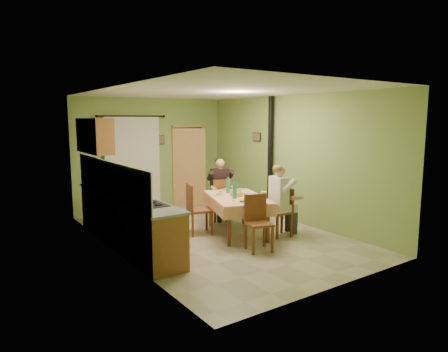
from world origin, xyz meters
TOP-DOWN VIEW (x-y plane):
  - floor at (0.00, 0.00)m, footprint 4.00×6.00m
  - room_shell at (0.00, 0.00)m, footprint 4.04×6.04m
  - kitchen_run at (-1.71, 0.40)m, footprint 0.64×3.64m
  - upper_cabinets at (-1.82, 1.70)m, footprint 0.35×1.40m
  - curtain at (-0.55, 2.90)m, footprint 1.70×0.07m
  - doorway at (1.03, 2.90)m, footprint 0.96×0.36m
  - dining_table at (0.39, -0.16)m, footprint 1.51×1.93m
  - tableware at (0.36, -0.27)m, footprint 0.67×1.68m
  - chair_far at (0.70, 0.90)m, footprint 0.51×0.51m
  - chair_near at (0.08, -1.21)m, footprint 0.51×0.51m
  - chair_right at (0.99, -0.77)m, footprint 0.44×0.44m
  - chair_left at (-0.24, 0.27)m, footprint 0.56×0.56m
  - man_far at (0.70, 0.91)m, footprint 0.65×0.58m
  - man_right at (0.98, -0.77)m, footprint 0.51×0.61m
  - stove_flue at (1.90, 0.60)m, footprint 0.24×0.24m
  - picture_back at (0.25, 2.97)m, footprint 0.19×0.03m
  - picture_right at (1.97, 1.20)m, footprint 0.03×0.31m

SIDE VIEW (x-z plane):
  - floor at x=0.00m, z-range -0.01..0.01m
  - chair_right at x=0.99m, z-range -0.19..0.76m
  - chair_far at x=0.70m, z-range -0.19..0.77m
  - chair_near at x=0.08m, z-range -0.20..0.78m
  - chair_left at x=-0.24m, z-range -0.22..0.80m
  - dining_table at x=0.39m, z-range 0.00..0.76m
  - kitchen_run at x=-1.71m, z-range -0.30..1.26m
  - tableware at x=0.36m, z-range 0.66..0.99m
  - man_far at x=0.70m, z-range 0.18..1.57m
  - man_right at x=0.98m, z-range 0.18..1.57m
  - stove_flue at x=1.90m, z-range -0.38..2.42m
  - doorway at x=1.03m, z-range -0.02..2.13m
  - curtain at x=-0.55m, z-range 0.15..2.37m
  - picture_back at x=0.25m, z-range 1.64..1.86m
  - room_shell at x=0.00m, z-range 0.41..3.23m
  - picture_right at x=1.97m, z-range 1.75..1.96m
  - upper_cabinets at x=-1.82m, z-range 1.60..2.30m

